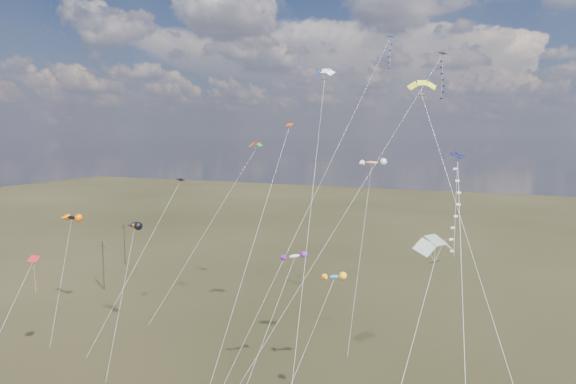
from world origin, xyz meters
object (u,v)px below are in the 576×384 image
at_px(parafoil_yellow, 423,85).
at_px(utility_pole_near, 103,265).
at_px(utility_pole_far, 124,244).
at_px(diamond_black_high, 430,95).
at_px(novelty_black_orange, 72,218).

bearing_deg(parafoil_yellow, utility_pole_near, 161.71).
distance_m(utility_pole_near, utility_pole_far, 16.12).
height_order(utility_pole_far, diamond_black_high, diamond_black_high).
distance_m(parafoil_yellow, novelty_black_orange, 51.12).
distance_m(utility_pole_far, diamond_black_high, 65.35).
bearing_deg(diamond_black_high, utility_pole_near, -178.95).
xyz_separation_m(utility_pole_far, parafoil_yellow, (60.79, -31.44, 25.20)).
relative_size(utility_pole_near, diamond_black_high, 0.23).
distance_m(diamond_black_high, novelty_black_orange, 50.02).
xyz_separation_m(diamond_black_high, novelty_black_orange, (-45.99, -11.24, -16.13)).
relative_size(utility_pole_near, utility_pole_far, 1.00).
xyz_separation_m(parafoil_yellow, novelty_black_orange, (-48.16, 7.14, -15.59)).
bearing_deg(parafoil_yellow, diamond_black_high, 96.72).
relative_size(utility_pole_near, novelty_black_orange, 0.56).
height_order(utility_pole_near, utility_pole_far, same).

